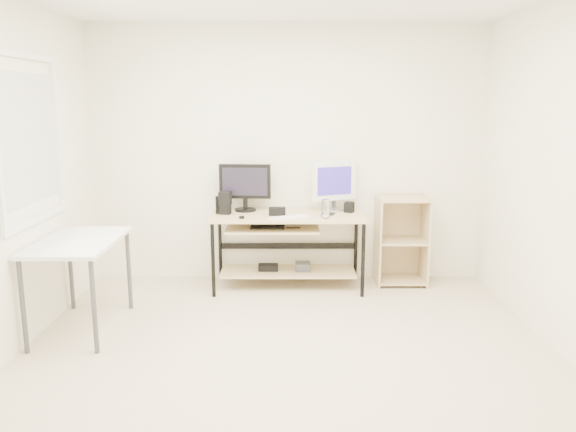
% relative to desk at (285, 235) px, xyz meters
% --- Properties ---
extents(room, '(4.01, 4.01, 2.62)m').
position_rel_desk_xyz_m(room, '(-0.11, -1.62, 0.78)').
color(room, beige).
rests_on(room, ground).
extents(desk, '(1.50, 0.65, 0.75)m').
position_rel_desk_xyz_m(desk, '(0.00, 0.00, 0.00)').
color(desk, '#D4BC86').
rests_on(desk, ground).
extents(side_table, '(0.60, 1.00, 0.75)m').
position_rel_desk_xyz_m(side_table, '(-1.65, -1.06, 0.13)').
color(side_table, white).
rests_on(side_table, ground).
extents(shelf_unit, '(0.50, 0.40, 0.90)m').
position_rel_desk_xyz_m(shelf_unit, '(1.18, 0.16, -0.09)').
color(shelf_unit, '#D5BA85').
rests_on(shelf_unit, ground).
extents(black_monitor, '(0.52, 0.22, 0.47)m').
position_rel_desk_xyz_m(black_monitor, '(-0.40, 0.16, 0.48)').
color(black_monitor, black).
rests_on(black_monitor, desk).
extents(white_imac, '(0.45, 0.22, 0.50)m').
position_rel_desk_xyz_m(white_imac, '(0.49, 0.18, 0.50)').
color(white_imac, silver).
rests_on(white_imac, desk).
extents(keyboard, '(0.42, 0.27, 0.01)m').
position_rel_desk_xyz_m(keyboard, '(0.03, -0.19, 0.22)').
color(keyboard, white).
rests_on(keyboard, desk).
extents(mouse, '(0.08, 0.12, 0.04)m').
position_rel_desk_xyz_m(mouse, '(0.39, -0.19, 0.23)').
color(mouse, '#BBBBC0').
rests_on(mouse, desk).
extents(center_speaker, '(0.16, 0.08, 0.08)m').
position_rel_desk_xyz_m(center_speaker, '(-0.08, -0.07, 0.25)').
color(center_speaker, black).
rests_on(center_speaker, desk).
extents(speaker_left, '(0.13, 0.13, 0.22)m').
position_rel_desk_xyz_m(speaker_left, '(-0.59, 0.00, 0.33)').
color(speaker_left, black).
rests_on(speaker_left, desk).
extents(speaker_right, '(0.11, 0.11, 0.10)m').
position_rel_desk_xyz_m(speaker_right, '(0.64, 0.09, 0.26)').
color(speaker_right, black).
rests_on(speaker_right, desk).
extents(audio_controller, '(0.10, 0.08, 0.18)m').
position_rel_desk_xyz_m(audio_controller, '(-0.63, -0.00, 0.30)').
color(audio_controller, black).
rests_on(audio_controller, desk).
extents(volume_puck, '(0.06, 0.06, 0.02)m').
position_rel_desk_xyz_m(volume_puck, '(-0.41, -0.22, 0.22)').
color(volume_puck, black).
rests_on(volume_puck, desk).
extents(smartphone, '(0.09, 0.13, 0.01)m').
position_rel_desk_xyz_m(smartphone, '(0.45, -0.02, 0.22)').
color(smartphone, black).
rests_on(smartphone, desk).
extents(coaster, '(0.12, 0.12, 0.01)m').
position_rel_desk_xyz_m(coaster, '(0.39, -0.11, 0.21)').
color(coaster, olive).
rests_on(coaster, desk).
extents(drinking_glass, '(0.10, 0.10, 0.16)m').
position_rel_desk_xyz_m(drinking_glass, '(0.39, -0.11, 0.30)').
color(drinking_glass, white).
rests_on(drinking_glass, coaster).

